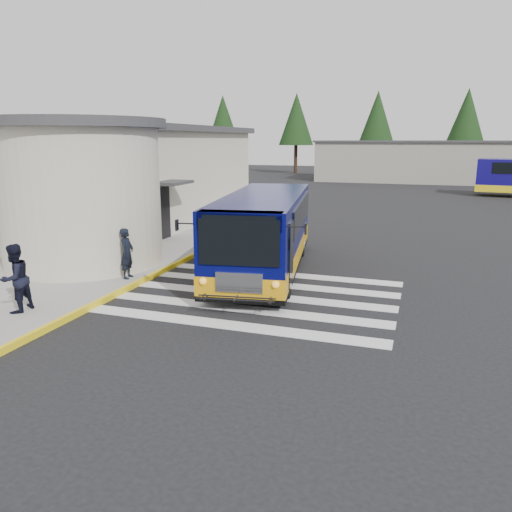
% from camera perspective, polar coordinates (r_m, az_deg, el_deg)
% --- Properties ---
extents(ground, '(140.00, 140.00, 0.00)m').
position_cam_1_polar(ground, '(14.71, 2.40, -3.77)').
color(ground, black).
rests_on(ground, ground).
extents(sidewalk, '(10.00, 34.00, 0.15)m').
position_cam_1_polar(sidewalk, '(22.15, -17.48, 1.61)').
color(sidewalk, gray).
rests_on(sidewalk, ground).
extents(curb_strip, '(0.12, 34.00, 0.16)m').
position_cam_1_polar(curb_strip, '(19.69, -5.71, 0.78)').
color(curb_strip, yellow).
rests_on(curb_strip, ground).
extents(station_building, '(12.70, 18.70, 4.80)m').
position_cam_1_polar(station_building, '(25.24, -17.43, 8.68)').
color(station_building, '#BFB7A1').
rests_on(station_building, ground).
extents(crosswalk, '(8.00, 5.35, 0.01)m').
position_cam_1_polar(crosswalk, '(14.12, -0.46, -4.46)').
color(crosswalk, silver).
rests_on(crosswalk, ground).
extents(depot_building, '(26.40, 8.40, 4.20)m').
position_cam_1_polar(depot_building, '(55.61, 21.01, 10.06)').
color(depot_building, gray).
rests_on(depot_building, ground).
extents(tree_line, '(58.40, 4.40, 10.00)m').
position_cam_1_polar(tree_line, '(63.62, 21.37, 14.53)').
color(tree_line, black).
rests_on(tree_line, ground).
extents(transit_bus, '(4.08, 9.28, 2.55)m').
position_cam_1_polar(transit_bus, '(16.38, 0.91, 2.40)').
color(transit_bus, '#06084D').
rests_on(transit_bus, ground).
extents(pedestrian_a, '(0.45, 0.61, 1.54)m').
position_cam_1_polar(pedestrian_a, '(15.59, -14.52, 0.29)').
color(pedestrian_a, black).
rests_on(pedestrian_a, sidewalk).
extents(pedestrian_b, '(0.65, 0.83, 1.69)m').
position_cam_1_polar(pedestrian_b, '(13.45, -25.83, -2.31)').
color(pedestrian_b, black).
rests_on(pedestrian_b, sidewalk).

